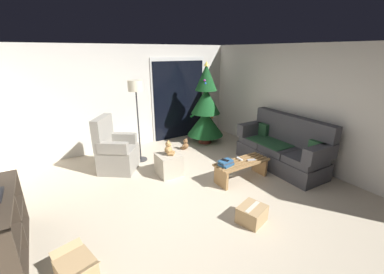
# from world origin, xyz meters

# --- Properties ---
(ground_plane) EXTENTS (7.00, 7.00, 0.00)m
(ground_plane) POSITION_xyz_m (0.00, 0.00, 0.00)
(ground_plane) COLOR beige
(wall_back) EXTENTS (5.72, 0.12, 2.50)m
(wall_back) POSITION_xyz_m (0.00, 3.06, 1.25)
(wall_back) COLOR silver
(wall_back) RESTS_ON ground
(wall_right) EXTENTS (0.12, 6.00, 2.50)m
(wall_right) POSITION_xyz_m (2.86, 0.00, 1.25)
(wall_right) COLOR silver
(wall_right) RESTS_ON ground
(patio_door_frame) EXTENTS (1.60, 0.02, 2.20)m
(patio_door_frame) POSITION_xyz_m (1.39, 2.99, 1.10)
(patio_door_frame) COLOR silver
(patio_door_frame) RESTS_ON ground
(patio_door_glass) EXTENTS (1.50, 0.02, 2.10)m
(patio_door_glass) POSITION_xyz_m (1.39, 2.97, 1.05)
(patio_door_glass) COLOR black
(patio_door_glass) RESTS_ON ground
(couch) EXTENTS (0.85, 1.97, 1.08)m
(couch) POSITION_xyz_m (2.32, 0.16, 0.40)
(couch) COLOR #3D3D42
(couch) RESTS_ON ground
(coffee_table) EXTENTS (1.10, 0.40, 0.38)m
(coffee_table) POSITION_xyz_m (1.18, 0.16, 0.26)
(coffee_table) COLOR #9E7547
(coffee_table) RESTS_ON ground
(remote_white) EXTENTS (0.04, 0.16, 0.02)m
(remote_white) POSITION_xyz_m (1.20, 0.26, 0.39)
(remote_white) COLOR silver
(remote_white) RESTS_ON coffee_table
(remote_silver) EXTENTS (0.16, 0.10, 0.02)m
(remote_silver) POSITION_xyz_m (1.35, 0.10, 0.39)
(remote_silver) COLOR #ADADB2
(remote_silver) RESTS_ON coffee_table
(book_stack) EXTENTS (0.29, 0.24, 0.10)m
(book_stack) POSITION_xyz_m (0.81, 0.19, 0.43)
(book_stack) COLOR #285684
(book_stack) RESTS_ON coffee_table
(cell_phone) EXTENTS (0.12, 0.16, 0.01)m
(cell_phone) POSITION_xyz_m (0.79, 0.20, 0.48)
(cell_phone) COLOR black
(cell_phone) RESTS_ON book_stack
(christmas_tree) EXTENTS (0.95, 0.95, 2.11)m
(christmas_tree) POSITION_xyz_m (1.75, 2.21, 0.93)
(christmas_tree) COLOR #4C1E19
(christmas_tree) RESTS_ON ground
(armchair) EXTENTS (0.96, 0.96, 1.13)m
(armchair) POSITION_xyz_m (-0.74, 1.84, 0.40)
(armchair) COLOR gray
(armchair) RESTS_ON ground
(floor_lamp) EXTENTS (0.32, 0.32, 1.78)m
(floor_lamp) POSITION_xyz_m (-0.14, 2.03, 1.51)
(floor_lamp) COLOR #2D2D30
(floor_lamp) RESTS_ON ground
(ottoman) EXTENTS (0.44, 0.44, 0.43)m
(ottoman) POSITION_xyz_m (0.09, 1.08, 0.22)
(ottoman) COLOR #B2A893
(ottoman) RESTS_ON ground
(teddy_bear_honey) EXTENTS (0.22, 0.21, 0.29)m
(teddy_bear_honey) POSITION_xyz_m (0.10, 1.07, 0.55)
(teddy_bear_honey) COLOR tan
(teddy_bear_honey) RESTS_ON ottoman
(teddy_bear_chestnut_by_tree) EXTENTS (0.21, 0.21, 0.29)m
(teddy_bear_chestnut_by_tree) POSITION_xyz_m (1.04, 2.05, 0.12)
(teddy_bear_chestnut_by_tree) COLOR brown
(teddy_bear_chestnut_by_tree) RESTS_ON ground
(cardboard_box_open_near_shelf) EXTENTS (0.45, 0.58, 0.31)m
(cardboard_box_open_near_shelf) POSITION_xyz_m (-1.84, -0.57, 0.14)
(cardboard_box_open_near_shelf) COLOR tan
(cardboard_box_open_near_shelf) RESTS_ON ground
(cardboard_box_taped_mid_floor) EXTENTS (0.46, 0.43, 0.25)m
(cardboard_box_taped_mid_floor) POSITION_xyz_m (0.46, -0.85, 0.12)
(cardboard_box_taped_mid_floor) COLOR tan
(cardboard_box_taped_mid_floor) RESTS_ON ground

